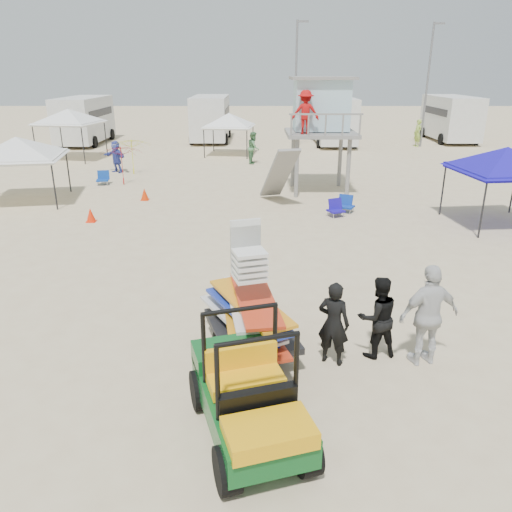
{
  "coord_description": "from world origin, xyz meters",
  "views": [
    {
      "loc": [
        0.53,
        -7.14,
        5.1
      ],
      "look_at": [
        0.5,
        3.0,
        1.3
      ],
      "focal_mm": 35.0,
      "sensor_mm": 36.0,
      "label": 1
    }
  ],
  "objects_px": {
    "utility_cart": "(247,387)",
    "canopy_blue": "(507,151)",
    "surf_trailer": "(250,309)",
    "lifeguard_tower": "(319,109)",
    "man_left": "(334,323)"
  },
  "relations": [
    {
      "from": "utility_cart",
      "to": "canopy_blue",
      "type": "height_order",
      "value": "canopy_blue"
    },
    {
      "from": "surf_trailer",
      "to": "canopy_blue",
      "type": "relative_size",
      "value": 0.83
    },
    {
      "from": "lifeguard_tower",
      "to": "man_left",
      "type": "bearing_deg",
      "value": -95.08
    },
    {
      "from": "man_left",
      "to": "lifeguard_tower",
      "type": "bearing_deg",
      "value": -69.99
    },
    {
      "from": "man_left",
      "to": "canopy_blue",
      "type": "xyz_separation_m",
      "value": [
        6.98,
        8.84,
        1.73
      ]
    },
    {
      "from": "surf_trailer",
      "to": "lifeguard_tower",
      "type": "bearing_deg",
      "value": 78.61
    },
    {
      "from": "surf_trailer",
      "to": "canopy_blue",
      "type": "bearing_deg",
      "value": 45.15
    },
    {
      "from": "utility_cart",
      "to": "surf_trailer",
      "type": "bearing_deg",
      "value": 89.87
    },
    {
      "from": "utility_cart",
      "to": "surf_trailer",
      "type": "distance_m",
      "value": 2.34
    },
    {
      "from": "surf_trailer",
      "to": "lifeguard_tower",
      "type": "height_order",
      "value": "lifeguard_tower"
    },
    {
      "from": "surf_trailer",
      "to": "man_left",
      "type": "distance_m",
      "value": 1.55
    },
    {
      "from": "man_left",
      "to": "canopy_blue",
      "type": "distance_m",
      "value": 11.39
    },
    {
      "from": "canopy_blue",
      "to": "utility_cart",
      "type": "bearing_deg",
      "value": -128.01
    },
    {
      "from": "man_left",
      "to": "surf_trailer",
      "type": "bearing_deg",
      "value": 13.9
    },
    {
      "from": "utility_cart",
      "to": "surf_trailer",
      "type": "xyz_separation_m",
      "value": [
        0.01,
        2.33,
        0.08
      ]
    }
  ]
}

